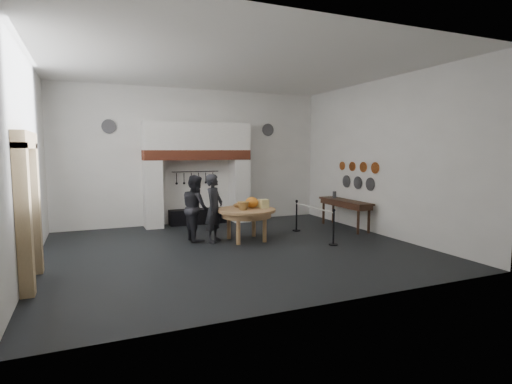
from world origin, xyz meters
name	(u,v)px	position (x,y,z in m)	size (l,w,h in m)	color
floor	(236,249)	(0.00, 0.00, 0.00)	(9.00, 8.00, 0.02)	black
ceiling	(235,65)	(0.00, 0.00, 4.50)	(9.00, 8.00, 0.02)	silver
wall_back	(195,157)	(0.00, 4.00, 2.25)	(9.00, 0.02, 4.50)	white
wall_front	(324,164)	(0.00, -4.00, 2.25)	(9.00, 0.02, 4.50)	white
wall_left	(26,161)	(-4.50, 0.00, 2.25)	(0.02, 8.00, 4.50)	white
wall_right	(381,158)	(4.50, 0.00, 2.25)	(0.02, 8.00, 4.50)	white
chimney_pier_left	(153,194)	(-1.48, 3.65, 1.07)	(0.55, 0.70, 2.15)	silver
chimney_pier_right	(239,190)	(1.48, 3.65, 1.07)	(0.55, 0.70, 2.15)	silver
hearth_brick_band	(197,155)	(0.00, 3.65, 2.31)	(3.50, 0.72, 0.32)	#9E442B
chimney_hood	(197,136)	(0.00, 3.65, 2.92)	(3.50, 0.70, 0.90)	silver
iron_range	(198,216)	(0.00, 3.72, 0.25)	(1.90, 0.45, 0.50)	black
utensil_rail	(196,172)	(0.00, 3.92, 1.75)	(0.02, 0.02, 1.60)	black
door_recess	(24,217)	(-4.47, -1.00, 1.25)	(0.04, 1.10, 2.50)	black
door_jamb_near	(24,220)	(-4.38, -1.70, 1.30)	(0.22, 0.30, 2.60)	tan
door_jamb_far	(34,209)	(-4.38, -0.30, 1.30)	(0.22, 0.30, 2.60)	tan
door_lintel	(25,140)	(-4.38, -1.00, 2.65)	(0.22, 1.70, 0.30)	tan
wall_plaque	(36,189)	(-4.45, 0.80, 1.60)	(0.05, 0.34, 0.44)	gold
work_table	(246,210)	(0.59, 0.75, 0.84)	(1.59, 1.59, 0.07)	#B17B53
pumpkin	(252,202)	(0.79, 0.85, 1.03)	(0.36, 0.36, 0.31)	#C85D1C
cheese_block_big	(264,204)	(1.09, 0.70, 0.99)	(0.22, 0.22, 0.24)	#EDE08E
cheese_block_small	(259,203)	(1.07, 1.00, 0.97)	(0.18, 0.18, 0.20)	#FFE798
wicker_basket	(243,206)	(0.44, 0.60, 0.98)	(0.32, 0.32, 0.22)	olive
bread_loaf	(238,205)	(0.49, 1.10, 0.94)	(0.31, 0.18, 0.13)	#9E6B38
visitor_near	(214,208)	(-0.28, 0.93, 0.92)	(0.67, 0.44, 1.84)	black
visitor_far	(196,208)	(-0.68, 1.33, 0.90)	(0.88, 0.68, 1.80)	black
side_table	(345,201)	(4.10, 1.14, 0.87)	(0.55, 2.20, 0.06)	#3B2115
pewter_jug	(334,195)	(4.10, 1.74, 1.01)	(0.12, 0.12, 0.22)	#454549
copper_pan_a	(375,168)	(4.46, 0.20, 1.95)	(0.34, 0.34, 0.03)	#C6662D
copper_pan_b	(363,167)	(4.46, 0.75, 1.95)	(0.32, 0.32, 0.03)	#C6662D
copper_pan_c	(352,166)	(4.46, 1.30, 1.95)	(0.30, 0.30, 0.03)	#C6662D
copper_pan_d	(342,166)	(4.46, 1.85, 1.95)	(0.28, 0.28, 0.03)	#C6662D
pewter_plate_left	(370,184)	(4.46, 0.40, 1.45)	(0.40, 0.40, 0.03)	#4C4C51
pewter_plate_mid	(358,183)	(4.46, 1.00, 1.45)	(0.40, 0.40, 0.03)	#4C4C51
pewter_plate_right	(346,181)	(4.46, 1.60, 1.45)	(0.40, 0.40, 0.03)	#4C4C51
pewter_plate_back_left	(109,126)	(-2.70, 3.96, 3.20)	(0.44, 0.44, 0.03)	#4C4C51
pewter_plate_back_right	(268,130)	(2.70, 3.96, 3.20)	(0.44, 0.44, 0.03)	#4C4C51
barrier_post_near	(334,228)	(2.48, -0.64, 0.45)	(0.05, 0.05, 0.90)	black
barrier_post_far	(297,216)	(2.48, 1.36, 0.45)	(0.05, 0.05, 0.90)	black
barrier_rope	(314,208)	(2.48, 0.36, 0.85)	(0.04, 0.04, 2.00)	beige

